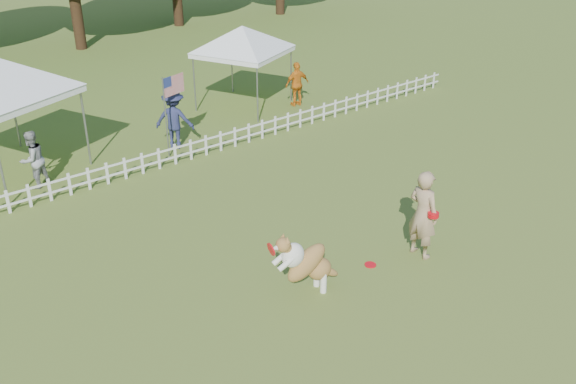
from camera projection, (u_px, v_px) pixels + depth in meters
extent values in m
plane|color=#4D6A21|center=(362.00, 270.00, 13.02)|extent=(120.00, 120.00, 0.00)
imported|color=tan|center=(423.00, 214.00, 13.13)|extent=(0.47, 0.71, 1.93)
cylinder|color=red|center=(370.00, 265.00, 13.18)|extent=(0.28, 0.28, 0.02)
imported|color=gray|center=(33.00, 159.00, 16.15)|extent=(0.89, 0.81, 1.51)
imported|color=#24284E|center=(174.00, 119.00, 18.43)|extent=(1.25, 1.26, 1.75)
imported|color=orange|center=(297.00, 84.00, 21.85)|extent=(0.94, 0.51, 1.52)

